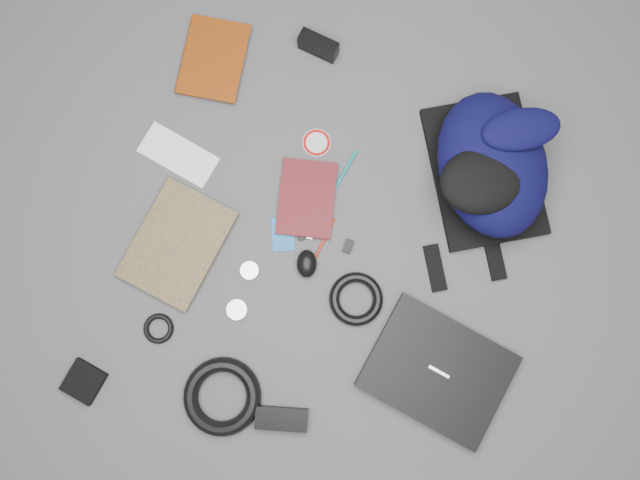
% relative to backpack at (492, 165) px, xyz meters
% --- Properties ---
extents(ground, '(4.00, 4.00, 0.00)m').
position_rel_backpack_xyz_m(ground, '(-0.39, -0.28, -0.09)').
color(ground, '#4F4F51').
rests_on(ground, ground).
extents(backpack, '(0.45, 0.51, 0.18)m').
position_rel_backpack_xyz_m(backpack, '(0.00, 0.00, 0.00)').
color(backpack, black).
rests_on(backpack, ground).
extents(laptop, '(0.41, 0.35, 0.03)m').
position_rel_backpack_xyz_m(laptop, '(-0.01, -0.55, -0.07)').
color(laptop, black).
rests_on(laptop, ground).
extents(textbook_red, '(0.18, 0.23, 0.02)m').
position_rel_backpack_xyz_m(textbook_red, '(-0.87, 0.13, -0.08)').
color(textbook_red, '#722A06').
rests_on(textbook_red, ground).
extents(comic_book, '(0.28, 0.34, 0.02)m').
position_rel_backpack_xyz_m(comic_book, '(-0.86, -0.35, -0.08)').
color(comic_book, '#BD9E0D').
rests_on(comic_book, ground).
extents(envelope, '(0.23, 0.15, 0.00)m').
position_rel_backpack_xyz_m(envelope, '(-0.82, -0.14, -0.09)').
color(envelope, white).
rests_on(envelope, ground).
extents(dvd_case, '(0.17, 0.22, 0.02)m').
position_rel_backpack_xyz_m(dvd_case, '(-0.45, -0.18, -0.08)').
color(dvd_case, '#470D10').
rests_on(dvd_case, ground).
extents(compact_camera, '(0.12, 0.06, 0.06)m').
position_rel_backpack_xyz_m(compact_camera, '(-0.51, 0.24, -0.06)').
color(compact_camera, black).
rests_on(compact_camera, ground).
extents(sticker_disc, '(0.08, 0.08, 0.00)m').
position_rel_backpack_xyz_m(sticker_disc, '(-0.46, -0.02, -0.09)').
color(sticker_disc, white).
rests_on(sticker_disc, ground).
extents(pen_teal, '(0.05, 0.15, 0.01)m').
position_rel_backpack_xyz_m(pen_teal, '(-0.37, -0.10, -0.09)').
color(pen_teal, '#0D7A7C').
rests_on(pen_teal, ground).
extents(pen_red, '(0.04, 0.13, 0.01)m').
position_rel_backpack_xyz_m(pen_red, '(-0.38, -0.28, -0.09)').
color(pen_red, '#AE230D').
rests_on(pen_red, ground).
extents(id_badge, '(0.08, 0.10, 0.00)m').
position_rel_backpack_xyz_m(id_badge, '(-0.49, -0.29, -0.09)').
color(id_badge, '#1762AD').
rests_on(id_badge, ground).
extents(usb_black, '(0.03, 0.05, 0.01)m').
position_rel_backpack_xyz_m(usb_black, '(-0.45, -0.27, -0.09)').
color(usb_black, black).
rests_on(usb_black, ground).
extents(usb_silver, '(0.02, 0.04, 0.01)m').
position_rel_backpack_xyz_m(usb_silver, '(-0.42, -0.27, -0.09)').
color(usb_silver, '#A6A7A9').
rests_on(usb_silver, ground).
extents(key_fob, '(0.03, 0.04, 0.01)m').
position_rel_backpack_xyz_m(key_fob, '(-0.31, -0.28, -0.08)').
color(key_fob, black).
rests_on(key_fob, ground).
extents(mouse, '(0.07, 0.08, 0.04)m').
position_rel_backpack_xyz_m(mouse, '(-0.41, -0.35, -0.07)').
color(mouse, black).
rests_on(mouse, ground).
extents(headphone_left, '(0.06, 0.06, 0.01)m').
position_rel_backpack_xyz_m(headphone_left, '(-0.55, -0.40, -0.08)').
color(headphone_left, silver).
rests_on(headphone_left, ground).
extents(headphone_right, '(0.06, 0.06, 0.01)m').
position_rel_backpack_xyz_m(headphone_right, '(-0.56, -0.51, -0.08)').
color(headphone_right, '#B8B8BA').
rests_on(headphone_right, ground).
extents(cable_coil, '(0.18, 0.18, 0.03)m').
position_rel_backpack_xyz_m(cable_coil, '(-0.26, -0.41, -0.08)').
color(cable_coil, black).
rests_on(cable_coil, ground).
extents(power_brick, '(0.14, 0.08, 0.03)m').
position_rel_backpack_xyz_m(power_brick, '(-0.38, -0.76, -0.07)').
color(power_brick, black).
rests_on(power_brick, ground).
extents(power_cord_coil, '(0.25, 0.25, 0.04)m').
position_rel_backpack_xyz_m(power_cord_coil, '(-0.54, -0.74, -0.07)').
color(power_cord_coil, black).
rests_on(power_cord_coil, ground).
extents(pouch, '(0.11, 0.11, 0.02)m').
position_rel_backpack_xyz_m(pouch, '(-0.90, -0.78, -0.08)').
color(pouch, black).
rests_on(pouch, ground).
extents(earbud_coil, '(0.10, 0.10, 0.01)m').
position_rel_backpack_xyz_m(earbud_coil, '(-0.75, -0.61, -0.08)').
color(earbud_coil, black).
rests_on(earbud_coil, ground).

